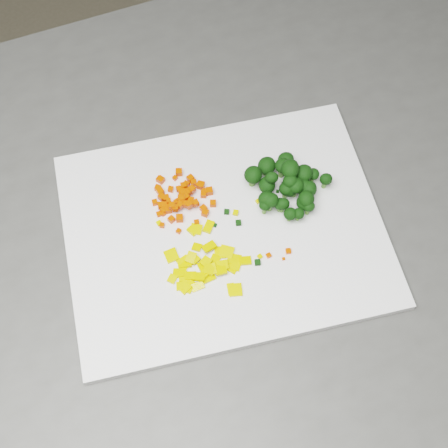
{
  "coord_description": "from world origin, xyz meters",
  "views": [
    {
      "loc": [
        0.25,
        -0.29,
        1.62
      ],
      "look_at": [
        0.26,
        0.07,
        0.92
      ],
      "focal_mm": 50.0,
      "sensor_mm": 36.0,
      "label": 1
    }
  ],
  "objects_px": {
    "counter_block": "(200,323)",
    "carrot_pile": "(182,197)",
    "cutting_board": "(224,229)",
    "broccoli_pile": "(290,183)",
    "pepper_pile": "(208,262)"
  },
  "relations": [
    {
      "from": "cutting_board",
      "to": "broccoli_pile",
      "type": "bearing_deg",
      "value": 29.59
    },
    {
      "from": "cutting_board",
      "to": "broccoli_pile",
      "type": "height_order",
      "value": "broccoli_pile"
    },
    {
      "from": "counter_block",
      "to": "broccoli_pile",
      "type": "xyz_separation_m",
      "value": [
        0.13,
        0.02,
        0.49
      ]
    },
    {
      "from": "counter_block",
      "to": "carrot_pile",
      "type": "bearing_deg",
      "value": 118.36
    },
    {
      "from": "counter_block",
      "to": "cutting_board",
      "type": "bearing_deg",
      "value": -29.01
    },
    {
      "from": "cutting_board",
      "to": "broccoli_pile",
      "type": "xyz_separation_m",
      "value": [
        0.09,
        0.05,
        0.03
      ]
    },
    {
      "from": "carrot_pile",
      "to": "pepper_pile",
      "type": "bearing_deg",
      "value": -70.71
    },
    {
      "from": "carrot_pile",
      "to": "broccoli_pile",
      "type": "relative_size",
      "value": 0.83
    },
    {
      "from": "cutting_board",
      "to": "carrot_pile",
      "type": "height_order",
      "value": "carrot_pile"
    },
    {
      "from": "carrot_pile",
      "to": "broccoli_pile",
      "type": "height_order",
      "value": "broccoli_pile"
    },
    {
      "from": "carrot_pile",
      "to": "cutting_board",
      "type": "bearing_deg",
      "value": -36.57
    },
    {
      "from": "pepper_pile",
      "to": "broccoli_pile",
      "type": "xyz_separation_m",
      "value": [
        0.11,
        0.1,
        0.02
      ]
    },
    {
      "from": "cutting_board",
      "to": "pepper_pile",
      "type": "relative_size",
      "value": 3.88
    },
    {
      "from": "carrot_pile",
      "to": "pepper_pile",
      "type": "distance_m",
      "value": 0.1
    },
    {
      "from": "broccoli_pile",
      "to": "counter_block",
      "type": "bearing_deg",
      "value": -169.87
    }
  ]
}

